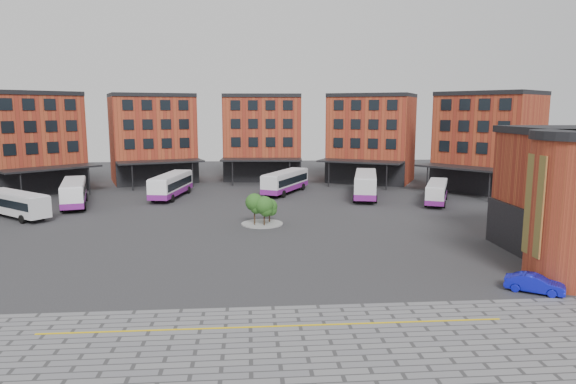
{
  "coord_description": "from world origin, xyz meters",
  "views": [
    {
      "loc": [
        0.59,
        -41.07,
        12.01
      ],
      "look_at": [
        4.47,
        8.47,
        4.0
      ],
      "focal_mm": 32.0,
      "sensor_mm": 36.0,
      "label": 1
    }
  ],
  "objects": [
    {
      "name": "bus_c",
      "position": [
        -9.96,
        29.67,
        1.76
      ],
      "size": [
        4.64,
        11.81,
        3.25
      ],
      "rotation": [
        0.0,
        0.0,
        -0.18
      ],
      "color": "white",
      "rests_on": "ground"
    },
    {
      "name": "bus_e",
      "position": [
        16.62,
        27.38,
        1.87
      ],
      "size": [
        5.6,
        12.59,
        3.46
      ],
      "rotation": [
        0.0,
        0.0,
        -0.23
      ],
      "color": "silver",
      "rests_on": "ground"
    },
    {
      "name": "bus_a",
      "position": [
        -25.29,
        17.36,
        1.73
      ],
      "size": [
        9.46,
        8.41,
        2.92
      ],
      "rotation": [
        0.0,
        0.0,
        0.88
      ],
      "color": "silver",
      "rests_on": "ground"
    },
    {
      "name": "tree_island",
      "position": [
        2.06,
        11.57,
        1.9
      ],
      "size": [
        4.4,
        4.4,
        3.42
      ],
      "color": "gray",
      "rests_on": "ground"
    },
    {
      "name": "bus_f",
      "position": [
        24.88,
        22.62,
        1.5
      ],
      "size": [
        6.0,
        9.92,
        2.77
      ],
      "rotation": [
        0.0,
        0.0,
        -0.41
      ],
      "color": "white",
      "rests_on": "ground"
    },
    {
      "name": "bus_b",
      "position": [
        -21.22,
        24.18,
        1.73
      ],
      "size": [
        5.51,
        11.63,
        3.2
      ],
      "rotation": [
        0.0,
        0.0,
        0.27
      ],
      "color": "white",
      "rests_on": "ground"
    },
    {
      "name": "yellow_line",
      "position": [
        2.0,
        -14.0,
        0.03
      ],
      "size": [
        26.0,
        0.15,
        0.02
      ],
      "primitive_type": "cube",
      "color": "gold",
      "rests_on": "paving_zone"
    },
    {
      "name": "ground",
      "position": [
        0.0,
        0.0,
        0.0
      ],
      "size": [
        160.0,
        160.0,
        0.0
      ],
      "primitive_type": "plane",
      "color": "#28282B",
      "rests_on": "ground"
    },
    {
      "name": "blue_car",
      "position": [
        19.44,
        -9.89,
        0.61
      ],
      "size": [
        3.8,
        3.11,
        1.22
      ],
      "primitive_type": "imported",
      "rotation": [
        0.0,
        0.0,
        0.99
      ],
      "color": "#0E12B9",
      "rests_on": "ground"
    },
    {
      "name": "bus_d",
      "position": [
        5.96,
        32.14,
        1.73
      ],
      "size": [
        7.6,
        11.24,
        3.19
      ],
      "rotation": [
        0.0,
        0.0,
        -0.49
      ],
      "color": "silver",
      "rests_on": "ground"
    },
    {
      "name": "main_building",
      "position": [
        -4.77,
        38.25,
        7.23
      ],
      "size": [
        94.14,
        42.48,
        14.6
      ],
      "color": "#9B3E21",
      "rests_on": "ground"
    }
  ]
}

